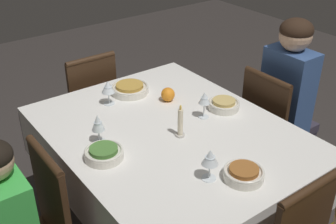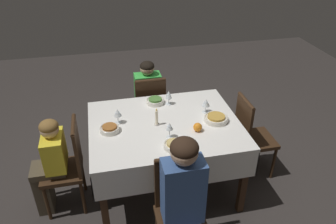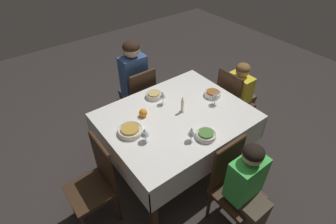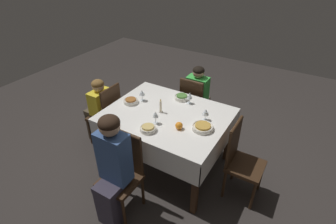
# 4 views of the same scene
# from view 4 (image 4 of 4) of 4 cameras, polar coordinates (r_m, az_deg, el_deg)

# --- Properties ---
(ground_plane) EXTENTS (8.00, 8.00, 0.00)m
(ground_plane) POSITION_cam_4_polar(r_m,az_deg,el_deg) (3.52, -0.25, -11.02)
(ground_plane) COLOR #332D2B
(dining_table) EXTENTS (1.40, 1.11, 0.78)m
(dining_table) POSITION_cam_4_polar(r_m,az_deg,el_deg) (3.09, -0.28, -1.81)
(dining_table) COLOR white
(dining_table) RESTS_ON ground_plane
(chair_north) EXTENTS (0.37, 0.37, 0.92)m
(chair_north) POSITION_cam_4_polar(r_m,az_deg,el_deg) (2.76, -9.71, -12.48)
(chair_north) COLOR #382314
(chair_north) RESTS_ON ground_plane
(chair_east) EXTENTS (0.37, 0.37, 0.92)m
(chair_east) POSITION_cam_4_polar(r_m,az_deg,el_deg) (3.64, -13.04, -0.34)
(chair_east) COLOR #382314
(chair_east) RESTS_ON ground_plane
(chair_south) EXTENTS (0.37, 0.37, 0.92)m
(chair_south) POSITION_cam_4_polar(r_m,az_deg,el_deg) (3.76, 5.57, 1.63)
(chair_south) COLOR #382314
(chair_south) RESTS_ON ground_plane
(chair_west) EXTENTS (0.37, 0.37, 0.92)m
(chair_west) POSITION_cam_4_polar(r_m,az_deg,el_deg) (2.95, 15.51, -9.70)
(chair_west) COLOR #382314
(chair_west) RESTS_ON ground_plane
(person_adult_denim) EXTENTS (0.30, 0.34, 1.22)m
(person_adult_denim) POSITION_cam_4_polar(r_m,az_deg,el_deg) (2.55, -12.17, -11.37)
(person_adult_denim) COLOR #383342
(person_adult_denim) RESTS_ON ground_plane
(person_child_yellow) EXTENTS (0.33, 0.30, 0.98)m
(person_child_yellow) POSITION_cam_4_polar(r_m,az_deg,el_deg) (3.72, -14.94, 0.86)
(person_child_yellow) COLOR #4C4233
(person_child_yellow) RESTS_ON ground_plane
(person_child_green) EXTENTS (0.30, 0.33, 1.04)m
(person_child_green) POSITION_cam_4_polar(r_m,az_deg,el_deg) (3.85, 6.66, 3.59)
(person_child_green) COLOR #4C4233
(person_child_green) RESTS_ON ground_plane
(bowl_north) EXTENTS (0.18, 0.18, 0.06)m
(bowl_north) POSITION_cam_4_polar(r_m,az_deg,el_deg) (2.76, -4.44, -3.53)
(bowl_north) COLOR silver
(bowl_north) RESTS_ON dining_table
(wine_glass_north) EXTENTS (0.06, 0.06, 0.15)m
(wine_glass_north) POSITION_cam_4_polar(r_m,az_deg,el_deg) (2.82, -2.76, -0.58)
(wine_glass_north) COLOR white
(wine_glass_north) RESTS_ON dining_table
(bowl_east) EXTENTS (0.18, 0.18, 0.06)m
(bowl_east) POSITION_cam_4_polar(r_m,az_deg,el_deg) (3.26, -8.10, 2.41)
(bowl_east) COLOR silver
(bowl_east) RESTS_ON dining_table
(wine_glass_east) EXTENTS (0.07, 0.07, 0.15)m
(wine_glass_east) POSITION_cam_4_polar(r_m,az_deg,el_deg) (3.26, -5.70, 4.14)
(wine_glass_east) COLOR white
(wine_glass_east) RESTS_ON dining_table
(bowl_south) EXTENTS (0.18, 0.18, 0.06)m
(bowl_south) POSITION_cam_4_polar(r_m,az_deg,el_deg) (3.32, 3.00, 3.28)
(bowl_south) COLOR silver
(bowl_south) RESTS_ON dining_table
(wine_glass_south) EXTENTS (0.07, 0.07, 0.15)m
(wine_glass_south) POSITION_cam_4_polar(r_m,az_deg,el_deg) (3.19, 4.71, 3.52)
(wine_glass_south) COLOR white
(wine_glass_south) RESTS_ON dining_table
(bowl_west) EXTENTS (0.23, 0.23, 0.06)m
(bowl_west) POSITION_cam_4_polar(r_m,az_deg,el_deg) (2.80, 7.57, -3.27)
(bowl_west) COLOR silver
(bowl_west) RESTS_ON dining_table
(wine_glass_west) EXTENTS (0.08, 0.08, 0.14)m
(wine_glass_west) POSITION_cam_4_polar(r_m,az_deg,el_deg) (2.90, 8.18, -0.05)
(wine_glass_west) COLOR white
(wine_glass_west) RESTS_ON dining_table
(candle_centerpiece) EXTENTS (0.05, 0.05, 0.18)m
(candle_centerpiece) POSITION_cam_4_polar(r_m,az_deg,el_deg) (3.03, -1.61, 1.07)
(candle_centerpiece) COLOR beige
(candle_centerpiece) RESTS_ON dining_table
(orange_fruit) EXTENTS (0.08, 0.08, 0.08)m
(orange_fruit) POSITION_cam_4_polar(r_m,az_deg,el_deg) (2.77, 2.40, -2.99)
(orange_fruit) COLOR orange
(orange_fruit) RESTS_ON dining_table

